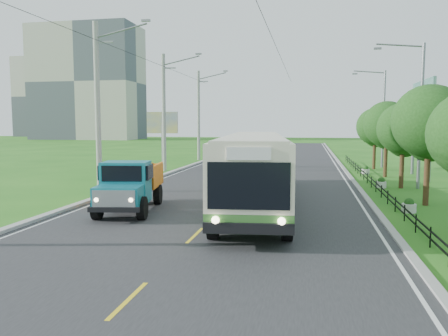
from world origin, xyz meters
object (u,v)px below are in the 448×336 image
(planter_far, at_px, (365,170))
(planter_mid, at_px, (381,183))
(pole_mid, at_px, (164,112))
(billboard_left, at_px, (162,126))
(billboard_right, at_px, (423,107))
(pole_near, at_px, (98,106))
(pole_far, at_px, (199,115))
(tree_fourth, at_px, (404,132))
(bus, at_px, (254,163))
(planter_near, at_px, (409,206))
(tree_back, at_px, (376,129))
(tree_fifth, at_px, (387,127))
(streetlight_mid, at_px, (418,110))
(dump_truck, at_px, (130,182))
(tree_third, at_px, (429,125))
(streetlight_far, at_px, (382,115))

(planter_far, bearing_deg, planter_mid, -90.00)
(pole_mid, bearing_deg, planter_mid, -22.54)
(billboard_left, distance_m, billboard_right, 22.21)
(pole_near, bearing_deg, pole_far, 90.00)
(tree_fourth, distance_m, bus, 11.24)
(planter_near, bearing_deg, tree_fourth, 81.23)
(tree_back, bearing_deg, planter_near, -93.57)
(billboard_right, bearing_deg, planter_mid, -121.66)
(planter_mid, relative_size, billboard_left, 0.13)
(tree_fifth, bearing_deg, streetlight_mid, -82.71)
(planter_near, height_order, dump_truck, dump_truck)
(pole_near, height_order, pole_far, same)
(tree_fifth, relative_size, bus, 0.32)
(pole_far, distance_m, planter_near, 32.19)
(bus, bearing_deg, planter_mid, 37.60)
(pole_mid, bearing_deg, tree_fifth, -2.71)
(pole_mid, distance_m, bus, 17.18)
(planter_mid, bearing_deg, streetlight_mid, 0.00)
(tree_third, relative_size, billboard_left, 1.15)
(tree_fifth, bearing_deg, pole_near, -148.41)
(pole_far, relative_size, planter_far, 14.93)
(tree_fourth, bearing_deg, streetlight_far, 86.75)
(billboard_right, relative_size, dump_truck, 1.23)
(tree_third, relative_size, bus, 0.33)
(tree_fifth, height_order, planter_mid, tree_fifth)
(planter_near, xyz_separation_m, planter_mid, (0.00, 8.00, 0.00))
(planter_near, height_order, planter_mid, same)
(streetlight_mid, bearing_deg, tree_back, 93.70)
(pole_near, bearing_deg, bus, -11.62)
(pole_mid, relative_size, tree_fifth, 1.72)
(pole_far, height_order, tree_back, pole_far)
(planter_mid, xyz_separation_m, billboard_left, (-18.10, 10.00, 3.58))
(tree_back, height_order, planter_near, tree_back)
(tree_back, xyz_separation_m, billboard_right, (2.44, -6.14, 1.69))
(streetlight_mid, bearing_deg, bus, -143.36)
(pole_mid, relative_size, bus, 0.56)
(streetlight_mid, relative_size, bus, 0.50)
(tree_fifth, bearing_deg, bus, -123.21)
(tree_fourth, bearing_deg, pole_mid, 159.26)
(planter_near, distance_m, dump_truck, 12.96)
(bus, bearing_deg, billboard_right, 43.66)
(streetlight_mid, relative_size, streetlight_far, 1.00)
(planter_far, height_order, dump_truck, dump_truck)
(streetlight_far, bearing_deg, planter_near, -95.30)
(streetlight_mid, relative_size, dump_truck, 1.53)
(planter_mid, bearing_deg, tree_back, 84.09)
(tree_fifth, bearing_deg, streetlight_far, 84.29)
(pole_far, xyz_separation_m, streetlight_far, (18.90, -5.00, -0.19))
(pole_near, distance_m, pole_mid, 12.00)
(tree_back, relative_size, billboard_right, 0.75)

